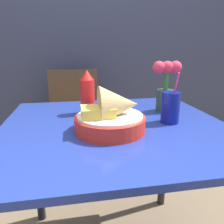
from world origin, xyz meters
TOP-DOWN VIEW (x-y plane):
  - wall_window at (0.00, 1.19)m, footprint 7.00×0.06m
  - dining_table at (0.00, 0.00)m, footprint 0.94×0.88m
  - chair_far_window at (-0.17, 0.88)m, footprint 0.40×0.40m
  - food_basket at (-0.02, -0.07)m, footprint 0.27×0.27m
  - ketchup_bottle at (-0.10, 0.18)m, footprint 0.07×0.07m
  - drink_cup at (0.24, -0.02)m, footprint 0.08×0.08m
  - flower_vase at (0.28, 0.15)m, footprint 0.15×0.09m

SIDE VIEW (x-z plane):
  - chair_far_window at x=-0.17m, z-range 0.09..0.98m
  - dining_table at x=0.00m, z-range 0.27..1.03m
  - food_basket at x=-0.02m, z-range 0.74..0.91m
  - drink_cup at x=0.24m, z-range 0.72..0.93m
  - ketchup_bottle at x=-0.10m, z-range 0.76..0.97m
  - flower_vase at x=0.28m, z-range 0.77..1.02m
  - wall_window at x=0.00m, z-range 0.00..2.60m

